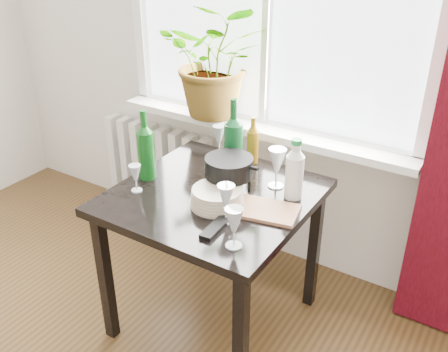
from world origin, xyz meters
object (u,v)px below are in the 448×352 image
Objects in this scene: wine_bottle_right at (233,137)px; table at (213,211)px; wineglass_far_right at (234,227)px; wineglass_back_center at (277,167)px; cleaning_bottle at (295,169)px; radiator at (158,166)px; plate_stack at (217,197)px; cutting_board at (265,210)px; wine_bottle_left at (146,144)px; tv_remote at (215,228)px; wineglass_front_left at (136,178)px; potted_plant at (217,60)px; bottle_amber at (253,140)px; wineglass_back_left at (219,140)px; wineglass_front_right at (226,203)px.

table is at bearing -84.17° from wine_bottle_right.
wineglass_back_center is at bearing 98.92° from wineglass_far_right.
wine_bottle_right is 1.38× the size of cleaning_bottle.
radiator is at bearing 143.46° from table.
plate_stack is 0.21m from cutting_board.
wine_bottle_left reaches higher than tv_remote.
wineglass_front_left is 0.76× the size of tv_remote.
cleaning_bottle reaches higher than plate_stack.
wine_bottle_left reaches higher than plate_stack.
potted_plant is 0.98m from cutting_board.
cleaning_bottle reaches higher than bottle_amber.
plate_stack is at bearing -57.25° from potted_plant.
radiator is 1.39m from tv_remote.
cutting_board is at bearing -29.97° from radiator.
table is 2.21× the size of wine_bottle_right.
wine_bottle_left reaches higher than bottle_amber.
wine_bottle_left is 1.22× the size of cleaning_bottle.
wine_bottle_right reaches higher than table.
wineglass_back_left is (0.17, -0.24, -0.34)m from potted_plant.
wineglass_back_center is 1.23× the size of wineglass_back_left.
wine_bottle_left is at bearing -173.57° from table.
potted_plant is 3.18× the size of wineglass_back_center.
wineglass_back_left is (-0.49, 0.66, -0.01)m from wineglass_far_right.
radiator is 2.87× the size of cleaning_bottle.
plate_stack reaches higher than table.
plate_stack is at bearing -72.22° from wine_bottle_right.
wineglass_back_left is at bearing -55.34° from potted_plant.
wine_bottle_right is at bearing 117.31° from wineglass_front_right.
plate_stack is (0.44, -0.68, -0.38)m from potted_plant.
bottle_amber reaches higher than wineglass_front_left.
table is 0.17m from plate_stack.
cutting_board is (0.62, 0.02, -0.16)m from wine_bottle_left.
cleaning_bottle is 0.22m from cutting_board.
potted_plant reaches higher than table.
tv_remote is at bearing 154.73° from wineglass_far_right.
cleaning_bottle reaches higher than wineglass_back_left.
wineglass_far_right is (0.29, -0.66, -0.04)m from bottle_amber.
tv_remote is at bearing -8.59° from wineglass_front_left.
wineglass_back_left is at bearing 79.13° from wineglass_front_left.
wine_bottle_left reaches higher than table.
wine_bottle_right is 0.43m from wineglass_front_right.
wine_bottle_left reaches higher than cutting_board.
potted_plant is 3.66× the size of wineglass_front_right.
potted_plant reaches higher than wineglass_front_right.
cleaning_bottle is 2.12× the size of wineglass_front_left.
wineglass_front_left reaches higher than table.
wineglass_front_left is (-0.30, -0.17, 0.16)m from table.
wineglass_back_center reaches higher than table.
wineglass_far_right is at bearing -39.14° from radiator.
wineglass_back_left is at bearing 141.22° from cutting_board.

